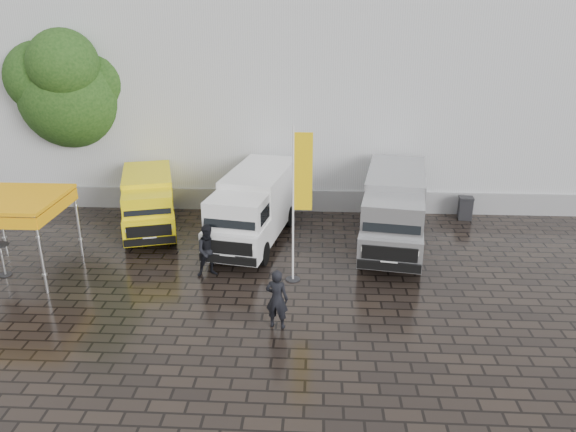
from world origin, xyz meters
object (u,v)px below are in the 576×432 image
at_px(flagpole, 299,197).
at_px(person_tent, 209,251).
at_px(canopy_tent, 13,202).
at_px(wheelie_bin, 465,208).
at_px(van_white, 254,209).
at_px(van_silver, 394,212).
at_px(van_yellow, 149,204).
at_px(person_front, 277,299).
at_px(cocktail_table, 3,260).

xyz_separation_m(flagpole, person_tent, (-3.14, 0.20, -2.13)).
xyz_separation_m(canopy_tent, wheelie_bin, (17.07, 6.35, -2.16)).
relative_size(van_white, person_tent, 3.38).
distance_m(van_silver, person_tent, 7.41).
distance_m(van_silver, canopy_tent, 13.87).
xyz_separation_m(van_yellow, van_silver, (10.05, -1.02, 0.25)).
relative_size(flagpole, wheelie_bin, 5.31).
relative_size(van_silver, wheelie_bin, 6.48).
height_order(van_yellow, person_front, van_yellow).
relative_size(van_silver, person_front, 3.55).
bearing_deg(flagpole, canopy_tent, 179.76).
bearing_deg(cocktail_table, van_yellow, 47.85).
distance_m(flagpole, cocktail_table, 10.73).
bearing_deg(wheelie_bin, person_front, -123.19).
xyz_separation_m(van_silver, cocktail_table, (-14.05, -3.40, -0.85)).
xyz_separation_m(van_yellow, flagpole, (6.43, -4.22, 1.89)).
bearing_deg(wheelie_bin, canopy_tent, -153.44).
height_order(van_yellow, van_silver, van_silver).
relative_size(flagpole, person_tent, 2.88).
relative_size(van_silver, canopy_tent, 2.10).
relative_size(van_yellow, canopy_tent, 1.63).
bearing_deg(canopy_tent, van_yellow, 50.91).
distance_m(cocktail_table, person_tent, 7.31).
bearing_deg(person_tent, van_white, 52.31).
bearing_deg(person_tent, canopy_tent, 165.05).
relative_size(van_yellow, person_front, 2.75).
bearing_deg(person_tent, wheelie_bin, 14.52).
bearing_deg(cocktail_table, van_white, 22.59).
xyz_separation_m(canopy_tent, person_tent, (6.69, 0.16, -1.72)).
height_order(van_white, wheelie_bin, van_white).
height_order(van_silver, flagpole, flagpole).
height_order(flagpole, person_front, flagpole).
bearing_deg(van_white, wheelie_bin, 28.59).
bearing_deg(van_silver, van_white, -172.63).
relative_size(van_yellow, van_white, 0.80).
bearing_deg(wheelie_bin, person_tent, -143.03).
relative_size(wheelie_bin, person_front, 0.55).
distance_m(flagpole, person_tent, 3.80).
relative_size(canopy_tent, person_front, 1.69).
bearing_deg(cocktail_table, van_silver, 13.60).
height_order(van_silver, canopy_tent, van_silver).
height_order(flagpole, cocktail_table, flagpole).
relative_size(van_yellow, person_tent, 2.72).
bearing_deg(van_white, flagpole, -50.16).
xyz_separation_m(van_yellow, person_front, (5.92, -7.29, -0.25)).
height_order(van_yellow, flagpole, flagpole).
distance_m(flagpole, wheelie_bin, 9.99).
distance_m(van_yellow, van_white, 4.61).
bearing_deg(van_white, van_silver, 8.64).
bearing_deg(van_silver, person_tent, -147.15).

